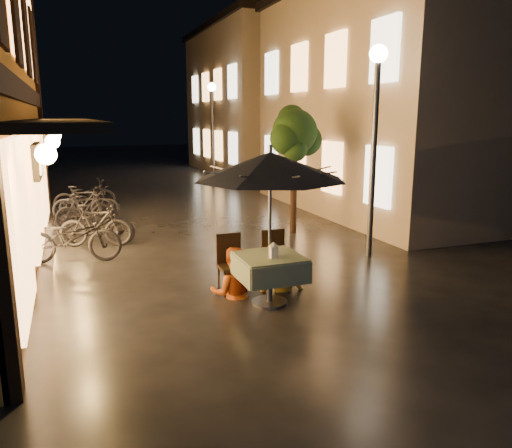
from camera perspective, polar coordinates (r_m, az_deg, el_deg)
name	(u,v)px	position (r m, az deg, el deg)	size (l,w,h in m)	color
ground	(273,308)	(7.74, 1.95, -9.55)	(90.00, 90.00, 0.00)	black
east_building_near	(417,98)	(16.67, 17.97, 13.50)	(7.30, 9.30, 6.80)	tan
east_building_far	(275,101)	(26.69, 2.17, 13.91)	(7.30, 10.30, 7.30)	tan
street_tree	(295,135)	(12.30, 4.47, 10.09)	(1.43, 1.20, 3.15)	black
streetlamp_near	(376,114)	(10.38, 13.51, 12.16)	(0.36, 0.36, 4.23)	#59595E
streetlamp_far	(212,115)	(21.43, -5.01, 12.31)	(0.36, 0.36, 4.23)	#59595E
cafe_table	(270,267)	(7.72, 1.56, -4.97)	(0.99, 0.99, 0.78)	#59595E
patio_umbrella	(270,166)	(7.41, 1.63, 6.63)	(2.31, 2.31, 2.46)	#59595E
cafe_chair_left	(230,260)	(8.27, -2.93, -4.16)	(0.42, 0.42, 0.97)	black
cafe_chair_right	(275,256)	(8.54, 2.20, -3.64)	(0.42, 0.42, 0.97)	black
table_lantern	(274,249)	(7.50, 2.02, -2.88)	(0.16, 0.16, 0.25)	white
person_orange	(233,248)	(8.05, -2.67, -2.78)	(0.76, 0.60, 1.57)	#C35318
person_yellow	(282,247)	(8.31, 2.95, -2.70)	(0.94, 0.54, 1.46)	yellow
bicycle_0	(72,238)	(10.57, -20.32, -1.48)	(0.67, 1.92, 1.01)	black
bicycle_1	(95,226)	(11.69, -17.87, -0.17)	(0.45, 1.60, 0.96)	black
bicycle_2	(98,225)	(11.95, -17.63, -0.10)	(0.58, 1.67, 0.88)	black
bicycle_3	(84,210)	(13.92, -19.05, 1.51)	(0.42, 1.47, 0.89)	black
bicycle_4	(89,203)	(14.98, -18.57, 2.31)	(0.60, 1.73, 0.91)	black
bicycle_5	(83,203)	(14.66, -19.16, 2.23)	(0.47, 1.66, 1.00)	black
bicycle_6	(85,196)	(16.03, -18.97, 3.04)	(0.66, 1.88, 0.99)	black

